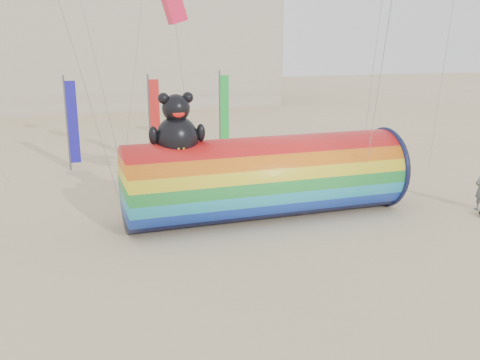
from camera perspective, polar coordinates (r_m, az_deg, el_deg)
name	(u,v)px	position (r m, az deg, el deg)	size (l,w,h in m)	color
ground	(240,264)	(17.58, 0.05, -8.92)	(160.00, 160.00, 0.00)	#CCB58C
windsock_assembly	(266,175)	(21.59, 2.74, 0.52)	(11.43, 3.48, 5.27)	red
festival_banners	(153,118)	(31.50, -9.28, 6.55)	(9.81, 2.15, 5.20)	#59595E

